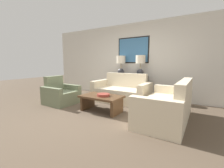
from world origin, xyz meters
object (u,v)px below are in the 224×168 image
object	(u,v)px
table_lamp_left	(121,64)
armchair_near_back_wall	(61,95)
console_table	(130,87)
coffee_table	(101,100)
table_lamp_right	(140,64)
couch_by_back_wall	(121,92)
decorative_bowl	(103,95)
couch_by_side	(167,107)

from	to	relation	value
table_lamp_left	armchair_near_back_wall	size ratio (longest dim) A/B	0.83
console_table	coffee_table	bearing A→B (deg)	-88.97
table_lamp_left	table_lamp_right	world-z (taller)	same
couch_by_back_wall	decorative_bowl	distance (m)	1.19
table_lamp_right	couch_by_back_wall	world-z (taller)	table_lamp_right
couch_by_back_wall	couch_by_side	distance (m)	1.85
couch_by_side	decorative_bowl	world-z (taller)	couch_by_side
table_lamp_right	couch_by_side	distance (m)	2.19
decorative_bowl	table_lamp_right	bearing A→B (deg)	81.57
couch_by_back_wall	armchair_near_back_wall	bearing A→B (deg)	-141.41
table_lamp_right	couch_by_back_wall	size ratio (longest dim) A/B	0.40
table_lamp_right	couch_by_side	xyz separation A→B (m)	(1.24, -1.56, -0.91)
table_lamp_right	coffee_table	distance (m)	2.05
armchair_near_back_wall	coffee_table	bearing A→B (deg)	1.40
couch_by_side	decorative_bowl	bearing A→B (deg)	-170.31
table_lamp_left	coffee_table	world-z (taller)	table_lamp_left
couch_by_side	armchair_near_back_wall	size ratio (longest dim) A/B	2.08
table_lamp_left	table_lamp_right	distance (m)	0.75
table_lamp_right	couch_by_back_wall	distance (m)	1.18
console_table	couch_by_side	bearing A→B (deg)	-44.04
table_lamp_left	table_lamp_right	bearing A→B (deg)	0.00
table_lamp_right	decorative_bowl	distance (m)	1.99
decorative_bowl	coffee_table	bearing A→B (deg)	166.57
couch_by_side	table_lamp_right	bearing A→B (deg)	128.45
couch_by_side	armchair_near_back_wall	xyz separation A→B (m)	(-3.11, -0.28, -0.03)
couch_by_side	coffee_table	size ratio (longest dim) A/B	1.70
coffee_table	decorative_bowl	xyz separation A→B (m)	(0.07, -0.02, 0.15)
coffee_table	armchair_near_back_wall	world-z (taller)	armchair_near_back_wall
coffee_table	console_table	bearing A→B (deg)	91.03
armchair_near_back_wall	table_lamp_right	bearing A→B (deg)	44.46
console_table	decorative_bowl	world-z (taller)	console_table
couch_by_back_wall	couch_by_side	xyz separation A→B (m)	(1.61, -0.92, 0.00)
console_table	armchair_near_back_wall	xyz separation A→B (m)	(-1.50, -1.84, -0.12)
couch_by_side	armchair_near_back_wall	bearing A→B (deg)	-174.90
couch_by_side	coffee_table	xyz separation A→B (m)	(-1.58, -0.24, -0.00)
couch_by_side	table_lamp_left	bearing A→B (deg)	141.87
armchair_near_back_wall	console_table	bearing A→B (deg)	50.82
table_lamp_left	table_lamp_right	size ratio (longest dim) A/B	1.00
console_table	couch_by_back_wall	xyz separation A→B (m)	(0.00, -0.64, -0.09)
decorative_bowl	armchair_near_back_wall	bearing A→B (deg)	-179.28
table_lamp_left	armchair_near_back_wall	world-z (taller)	table_lamp_left
table_lamp_left	couch_by_side	world-z (taller)	table_lamp_left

